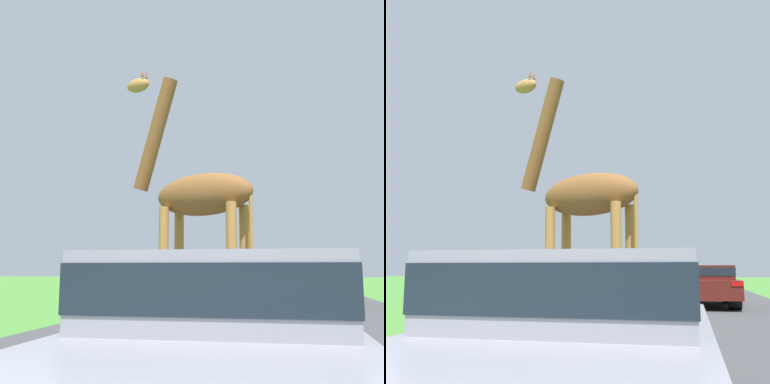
# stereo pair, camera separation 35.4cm
# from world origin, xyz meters

# --- Properties ---
(road) EXTENTS (8.37, 120.00, 0.00)m
(road) POSITION_xyz_m (0.00, 30.00, 0.00)
(road) COLOR #424244
(road) RESTS_ON ground
(giraffe_near_road) EXTENTS (2.89, 1.42, 5.41)m
(giraffe_near_road) POSITION_xyz_m (-0.92, 9.45, 2.49)
(giraffe_near_road) COLOR #B77F3D
(giraffe_near_road) RESTS_ON ground
(car_lead_maroon) EXTENTS (1.80, 4.23, 1.29)m
(car_lead_maroon) POSITION_xyz_m (0.29, 4.01, 0.68)
(car_lead_maroon) COLOR gray
(car_lead_maroon) RESTS_ON ground
(car_queue_right) EXTENTS (1.90, 4.08, 1.38)m
(car_queue_right) POSITION_xyz_m (-1.10, 27.95, 0.74)
(car_queue_right) COLOR navy
(car_queue_right) RESTS_ON ground
(car_queue_left) EXTENTS (1.85, 4.76, 1.31)m
(car_queue_left) POSITION_xyz_m (1.58, 17.27, 0.72)
(car_queue_left) COLOR #561914
(car_queue_left) RESTS_ON ground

